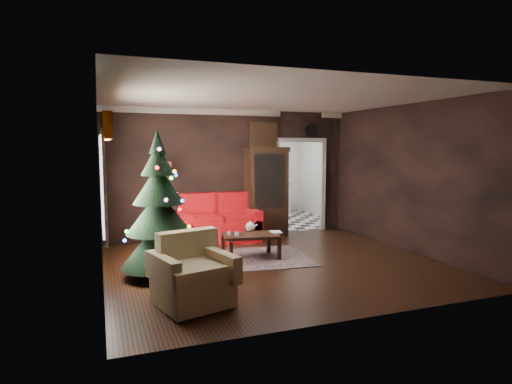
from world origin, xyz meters
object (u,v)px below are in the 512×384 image
object	(u,v)px
armchair	(192,270)
kitchen_table	(269,209)
floor_lamp	(165,206)
wall_clock	(311,130)
loveseat	(219,218)
curio_cabinet	(266,194)
christmas_tree	(159,209)
coffee_table	(251,246)
teapot	(250,227)

from	to	relation	value
armchair	kitchen_table	world-z (taller)	armchair
floor_lamp	wall_clock	world-z (taller)	wall_clock
loveseat	curio_cabinet	bearing A→B (deg)	10.83
kitchen_table	curio_cabinet	bearing A→B (deg)	-114.44
loveseat	curio_cabinet	distance (m)	1.25
floor_lamp	curio_cabinet	bearing A→B (deg)	9.21
christmas_tree	coffee_table	distance (m)	1.90
floor_lamp	kitchen_table	xyz separation A→B (m)	(2.95, 1.80, -0.45)
armchair	wall_clock	bearing A→B (deg)	31.33
teapot	floor_lamp	bearing A→B (deg)	138.44
armchair	coffee_table	size ratio (longest dim) A/B	0.91
wall_clock	coffee_table	bearing A→B (deg)	-138.11
floor_lamp	teapot	size ratio (longest dim) A/B	8.87
armchair	wall_clock	size ratio (longest dim) A/B	2.76
curio_cabinet	floor_lamp	world-z (taller)	curio_cabinet
christmas_tree	teapot	xyz separation A→B (m)	(1.73, 0.69, -0.51)
loveseat	teapot	world-z (taller)	loveseat
floor_lamp	christmas_tree	bearing A→B (deg)	-100.94
christmas_tree	coffee_table	xyz separation A→B (m)	(1.65, 0.47, -0.82)
coffee_table	kitchen_table	distance (m)	3.64
armchair	curio_cabinet	bearing A→B (deg)	41.06
curio_cabinet	teapot	distance (m)	1.88
floor_lamp	armchair	size ratio (longest dim) A/B	1.97
coffee_table	wall_clock	distance (m)	3.67
floor_lamp	teapot	world-z (taller)	floor_lamp
curio_cabinet	floor_lamp	size ratio (longest dim) A/B	1.09
floor_lamp	coffee_table	bearing A→B (deg)	-48.02
christmas_tree	armchair	xyz separation A→B (m)	(0.21, -1.42, -0.59)
coffee_table	kitchen_table	size ratio (longest dim) A/B	1.29
armchair	coffee_table	xyz separation A→B (m)	(1.44, 1.88, -0.23)
curio_cabinet	christmas_tree	distance (m)	3.50
teapot	loveseat	bearing A→B (deg)	98.85
floor_lamp	armchair	distance (m)	3.34
curio_cabinet	teapot	bearing A→B (deg)	-120.76
kitchen_table	coffee_table	bearing A→B (deg)	-117.19
christmas_tree	kitchen_table	xyz separation A→B (m)	(3.31, 3.70, -0.68)
curio_cabinet	armchair	world-z (taller)	curio_cabinet
christmas_tree	kitchen_table	distance (m)	5.01
kitchen_table	wall_clock	bearing A→B (deg)	-66.25
loveseat	floor_lamp	bearing A→B (deg)	-172.42
christmas_tree	teapot	world-z (taller)	christmas_tree
christmas_tree	wall_clock	world-z (taller)	wall_clock
loveseat	wall_clock	world-z (taller)	wall_clock
coffee_table	armchair	bearing A→B (deg)	-127.45
armchair	teapot	xyz separation A→B (m)	(1.51, 2.11, 0.08)
christmas_tree	kitchen_table	bearing A→B (deg)	48.14
loveseat	armchair	size ratio (longest dim) A/B	1.92
curio_cabinet	coffee_table	distance (m)	2.19
loveseat	kitchen_table	xyz separation A→B (m)	(1.80, 1.65, -0.12)
curio_cabinet	coffee_table	xyz separation A→B (m)	(-1.01, -1.80, -0.72)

